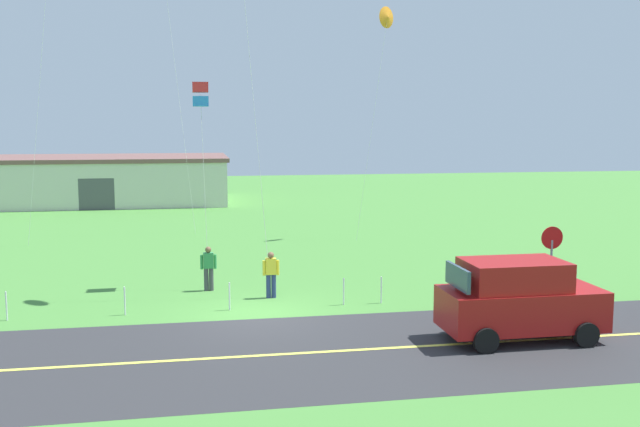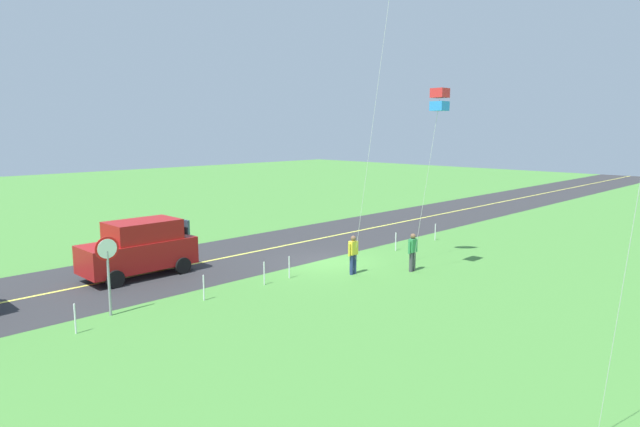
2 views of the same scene
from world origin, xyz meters
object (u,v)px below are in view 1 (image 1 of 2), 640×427
at_px(car_suv_foreground, 519,299).
at_px(kite_blue_mid, 200,95).
at_px(kite_yellow_high, 387,18).
at_px(person_adult_companion, 209,267).
at_px(stop_sign, 552,249).
at_px(warehouse_distant, 105,179).
at_px(person_adult_near, 271,273).

distance_m(car_suv_foreground, kite_blue_mid, 13.26).
relative_size(kite_blue_mid, kite_yellow_high, 0.62).
bearing_deg(person_adult_companion, kite_yellow_high, -146.24).
xyz_separation_m(stop_sign, person_adult_companion, (-11.27, 3.65, -0.94)).
bearing_deg(kite_yellow_high, warehouse_distant, 130.28).
bearing_deg(car_suv_foreground, kite_blue_mid, 135.13).
height_order(kite_blue_mid, warehouse_distant, kite_blue_mid).
bearing_deg(car_suv_foreground, stop_sign, 51.79).
height_order(kite_blue_mid, kite_yellow_high, kite_yellow_high).
xyz_separation_m(kite_blue_mid, kite_yellow_high, (9.70, 9.99, 4.35)).
height_order(stop_sign, kite_yellow_high, kite_yellow_high).
distance_m(person_adult_companion, kite_yellow_high, 17.92).
distance_m(stop_sign, warehouse_distant, 38.78).
relative_size(car_suv_foreground, person_adult_near, 2.75).
xyz_separation_m(kite_blue_mid, warehouse_distant, (-6.89, 29.57, -5.23)).
relative_size(kite_blue_mid, warehouse_distant, 0.40).
xyz_separation_m(car_suv_foreground, stop_sign, (2.98, 3.78, 0.65)).
distance_m(car_suv_foreground, person_adult_near, 8.62).
height_order(person_adult_near, kite_blue_mid, kite_blue_mid).
bearing_deg(stop_sign, person_adult_companion, 162.06).
distance_m(person_adult_companion, kite_blue_mid, 6.20).
bearing_deg(kite_yellow_high, stop_sign, -83.31).
bearing_deg(person_adult_companion, car_suv_foreground, 122.96).
distance_m(car_suv_foreground, person_adult_companion, 11.14).
distance_m(stop_sign, person_adult_companion, 11.88).
bearing_deg(warehouse_distant, person_adult_near, -74.09).
distance_m(kite_blue_mid, warehouse_distant, 30.81).
bearing_deg(kite_blue_mid, stop_sign, -22.01).
bearing_deg(stop_sign, kite_yellow_high, 96.69).
bearing_deg(kite_blue_mid, person_adult_companion, -81.46).
height_order(car_suv_foreground, kite_yellow_high, kite_yellow_high).
height_order(person_adult_companion, kite_yellow_high, kite_yellow_high).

